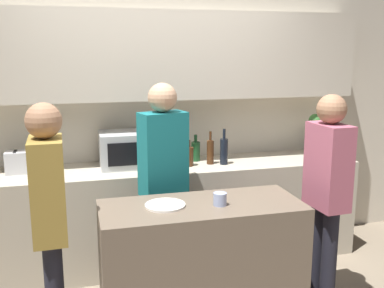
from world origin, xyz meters
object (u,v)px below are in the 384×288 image
Objects in this scene: person_left at (163,172)px; person_center at (327,185)px; potted_plant at (315,134)px; bottle_0 at (189,156)px; person_right at (50,212)px; microwave at (130,149)px; toaster at (22,162)px; bottle_1 at (196,151)px; bottle_3 at (224,151)px; bottle_2 at (210,152)px; cup_0 at (220,199)px; plate_on_island at (165,205)px.

person_left is 1.19m from person_center.
potted_plant is 1.29m from bottle_0.
person_center is 1.00× the size of person_right.
person_center is (-0.50, -1.07, -0.15)m from potted_plant.
microwave is 1.77m from potted_plant.
bottle_1 is at bearing 1.34° from toaster.
bottle_3 is (0.21, -0.18, 0.03)m from bottle_1.
bottle_2 is (-1.08, -0.11, -0.09)m from potted_plant.
cup_0 is (-0.16, -1.21, -0.05)m from bottle_1.
microwave reaches higher than bottle_1.
microwave is at bearing 150.06° from person_right.
potted_plant is at bearing 8.80° from bottle_3.
person_center is at bearing -58.84° from bottle_1.
potted_plant is at bearing -1.69° from bottle_1.
microwave is at bearing 46.46° from person_center.
toaster is at bearing 60.18° from person_center.
cup_0 is 1.05m from person_right.
bottle_3 is 1.04m from person_center.
bottle_3 reaches higher than toaster.
bottle_1 is (-1.17, 0.03, -0.11)m from potted_plant.
bottle_0 is 0.14× the size of person_left.
bottle_2 is at bearing 160.39° from bottle_3.
bottle_3 reaches higher than bottle_2.
person_left is (0.09, 0.52, 0.08)m from plate_on_island.
bottle_1 is 1.70m from person_right.
bottle_2 is 1.13× the size of plate_on_island.
toaster is at bearing -178.66° from bottle_1.
person_right is at bearing -144.65° from bottle_3.
person_right is (0.26, -1.16, -0.04)m from toaster.
person_right is at bearing -175.95° from plate_on_island.
person_left reaches higher than person_right.
bottle_2 is (0.69, -0.11, -0.04)m from microwave.
cup_0 is at bearing 98.19° from person_left.
person_center reaches higher than toaster.
bottle_2 is at bearing 76.37° from cup_0.
microwave is 1.32m from person_right.
toaster is 0.82× the size of bottle_3.
toaster is 0.66× the size of potted_plant.
potted_plant is (2.65, 0.00, 0.11)m from toaster.
microwave is 0.33× the size of person_right.
bottle_2 is at bearing 126.87° from person_right.
bottle_1 is at bearing 178.31° from potted_plant.
bottle_2 is at bearing 5.88° from bottle_0.
potted_plant reaches higher than bottle_3.
potted_plant is at bearing 5.79° from bottle_2.
bottle_2 is 1.68m from person_right.
microwave reaches higher than toaster.
cup_0 is (-0.37, -1.03, -0.08)m from bottle_3.
potted_plant is 1.09m from bottle_2.
plate_on_island is at bearing -114.01° from bottle_1.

